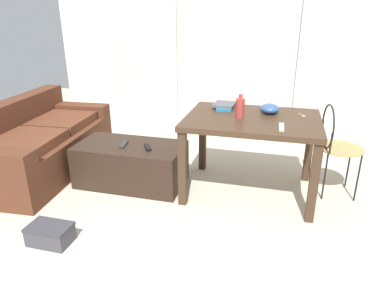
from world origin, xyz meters
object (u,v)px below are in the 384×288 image
tv_remote_on_table (281,127)px  tv_remote_primary (124,144)px  wire_chair (334,140)px  bottle_near (240,108)px  book_stack (224,105)px  shoebox (50,234)px  tv_remote_secondary (148,147)px  coffee_table (131,164)px  bowl (270,109)px  craft_table (252,128)px  couch (39,144)px  scissors (301,115)px

tv_remote_on_table → tv_remote_primary: (-1.48, 0.10, -0.33)m
wire_chair → bottle_near: bearing=-166.8°
book_stack → tv_remote_on_table: book_stack is taller
shoebox → bottle_near: bearing=43.2°
tv_remote_primary → tv_remote_secondary: 0.26m
coffee_table → bowl: bearing=13.1°
craft_table → bottle_near: size_ratio=5.65×
wire_chair → book_stack: bearing=175.1°
tv_remote_on_table → coffee_table: bearing=173.5°
couch → craft_table: 2.29m
wire_chair → shoebox: wire_chair is taller
bowl → bottle_near: bearing=-142.0°
bowl → book_stack: size_ratio=0.57×
craft_table → tv_remote_secondary: 1.01m
bowl → tv_remote_primary: (-1.36, -0.33, -0.37)m
wire_chair → shoebox: (-2.11, -1.38, -0.47)m
bowl → shoebox: size_ratio=0.56×
coffee_table → craft_table: craft_table is taller
coffee_table → craft_table: size_ratio=0.88×
coffee_table → book_stack: (0.86, 0.40, 0.57)m
book_stack → scissors: size_ratio=3.11×
bowl → shoebox: 2.16m
book_stack → craft_table: bearing=-40.1°
wire_chair → tv_remote_on_table: (-0.49, -0.43, 0.22)m
tv_remote_secondary → shoebox: size_ratio=0.50×
shoebox → scissors: bearing=37.9°
tv_remote_on_table → wire_chair: bearing=39.8°
book_stack → tv_remote_on_table: size_ratio=1.93×
tv_remote_primary → couch: bearing=166.2°
couch → shoebox: bearing=-51.2°
book_stack → shoebox: (-1.06, -1.47, -0.70)m
coffee_table → shoebox: size_ratio=3.26×
couch → tv_remote_secondary: bearing=-3.9°
scissors → tv_remote_secondary: (-1.39, -0.37, -0.32)m
wire_chair → bowl: (-0.60, -0.00, 0.25)m
bowl → coffee_table: bearing=-166.9°
tv_remote_primary → coffee_table: bearing=15.6°
craft_table → tv_remote_secondary: (-0.96, -0.18, -0.22)m
coffee_table → wire_chair: (1.92, 0.31, 0.33)m
wire_chair → tv_remote_secondary: size_ratio=5.45×
bottle_near → tv_remote_primary: bottle_near is taller
craft_table → shoebox: craft_table is taller
tv_remote_on_table → tv_remote_secondary: size_ratio=1.02×
bottle_near → shoebox: bottle_near is taller
couch → bottle_near: bearing=1.6°
couch → coffee_table: (1.09, -0.05, -0.09)m
couch → tv_remote_primary: couch is taller
craft_table → tv_remote_primary: (-1.22, -0.16, -0.22)m
couch → bowl: bowl is taller
tv_remote_secondary → shoebox: (-0.40, -1.03, -0.36)m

